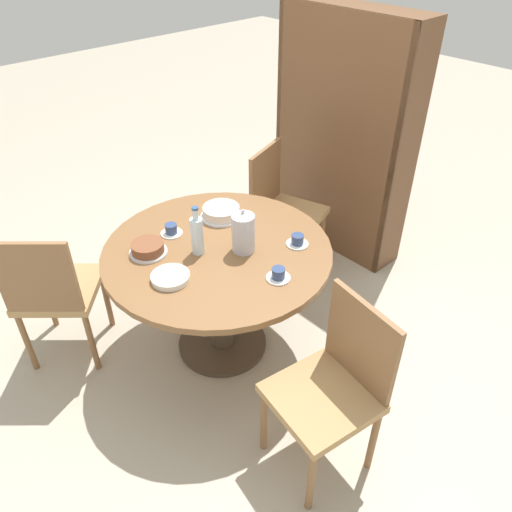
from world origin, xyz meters
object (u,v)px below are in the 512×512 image
(chair_c, at_px, (282,208))
(cake_second, at_px, (148,249))
(cup_b, at_px, (278,275))
(cake_main, at_px, (221,212))
(cup_a, at_px, (171,230))
(chair_a, at_px, (54,291))
(chair_b, at_px, (333,386))
(cup_c, at_px, (297,241))
(water_bottle, at_px, (197,235))
(coffee_pot, at_px, (243,232))
(bookshelf, at_px, (340,139))

(chair_c, relative_size, cake_second, 4.53)
(chair_c, distance_m, cup_b, 1.10)
(cake_main, xyz_separation_m, cup_a, (-0.05, -0.31, -0.01))
(cup_a, height_order, cup_b, same)
(cup_b, bearing_deg, cup_a, -167.40)
(chair_a, bearing_deg, cake_second, -177.60)
(chair_a, distance_m, cake_main, 1.01)
(cake_main, bearing_deg, chair_b, -15.37)
(cake_main, bearing_deg, cake_second, -88.21)
(cake_main, xyz_separation_m, cup_c, (0.49, 0.12, -0.01))
(water_bottle, bearing_deg, coffee_pot, 52.22)
(chair_a, relative_size, cup_c, 7.47)
(cake_main, bearing_deg, water_bottle, -58.93)
(chair_b, height_order, chair_c, same)
(coffee_pot, bearing_deg, cake_main, 159.45)
(cup_a, distance_m, cup_b, 0.69)
(chair_b, bearing_deg, cake_main, 174.33)
(chair_b, distance_m, water_bottle, 1.00)
(bookshelf, distance_m, cup_a, 1.48)
(bookshelf, height_order, water_bottle, bookshelf)
(cup_a, height_order, cup_c, same)
(chair_c, xyz_separation_m, bookshelf, (0.02, 0.54, 0.35))
(chair_a, height_order, cup_a, chair_a)
(chair_b, xyz_separation_m, cup_b, (-0.50, 0.15, 0.26))
(cup_b, relative_size, cup_c, 1.00)
(chair_a, xyz_separation_m, chair_b, (1.46, 0.61, 0.00))
(chair_b, relative_size, bookshelf, 0.53)
(chair_b, xyz_separation_m, coffee_pot, (-0.79, 0.18, 0.35))
(bookshelf, distance_m, cup_c, 1.19)
(cup_a, bearing_deg, cup_c, 38.44)
(chair_b, distance_m, bookshelf, 1.93)
(chair_b, bearing_deg, coffee_pot, 176.60)
(cake_second, relative_size, cup_a, 1.65)
(chair_c, xyz_separation_m, water_bottle, (0.29, -0.93, 0.34))
(water_bottle, relative_size, cake_second, 1.37)
(chair_b, height_order, bookshelf, bookshelf)
(cup_b, bearing_deg, water_bottle, -161.19)
(chair_c, bearing_deg, coffee_pot, -167.27)
(chair_c, distance_m, cake_second, 1.16)
(cup_b, xyz_separation_m, cup_c, (-0.14, 0.28, 0.00))
(cup_c, bearing_deg, cake_main, -166.50)
(coffee_pot, bearing_deg, cup_b, -7.18)
(chair_b, distance_m, cup_a, 1.20)
(coffee_pot, distance_m, cake_main, 0.36)
(coffee_pot, height_order, cake_second, coffee_pot)
(water_bottle, height_order, cake_second, water_bottle)
(coffee_pot, relative_size, water_bottle, 0.91)
(cake_second, distance_m, cup_c, 0.79)
(bookshelf, relative_size, cup_a, 14.08)
(chair_b, relative_size, water_bottle, 3.30)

